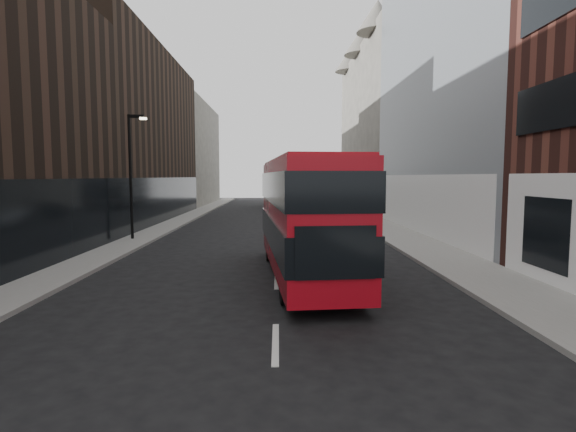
{
  "coord_description": "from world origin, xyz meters",
  "views": [
    {
      "loc": [
        0.07,
        -7.68,
        3.7
      ],
      "look_at": [
        0.36,
        5.89,
        2.5
      ],
      "focal_mm": 28.0,
      "sensor_mm": 36.0,
      "label": 1
    }
  ],
  "objects": [
    {
      "name": "building_left_mid",
      "position": [
        -11.5,
        30.0,
        7.0
      ],
      "size": [
        5.0,
        24.0,
        14.0
      ],
      "primitive_type": "cube",
      "color": "black",
      "rests_on": "ground"
    },
    {
      "name": "car_c",
      "position": [
        2.65,
        32.1,
        0.71
      ],
      "size": [
        2.4,
        5.02,
        1.41
      ],
      "primitive_type": "imported",
      "rotation": [
        0.0,
        0.0,
        0.09
      ],
      "color": "black",
      "rests_on": "ground"
    },
    {
      "name": "grey_bus",
      "position": [
        0.8,
        45.55,
        2.14
      ],
      "size": [
        3.72,
        12.56,
        4.0
      ],
      "rotation": [
        0.0,
        0.0,
        0.07
      ],
      "color": "black",
      "rests_on": "ground"
    },
    {
      "name": "street_lamp",
      "position": [
        -8.22,
        18.0,
        4.18
      ],
      "size": [
        1.06,
        0.22,
        7.0
      ],
      "color": "black",
      "rests_on": "sidewalk_left"
    },
    {
      "name": "sidewalk_right",
      "position": [
        7.5,
        25.0,
        0.07
      ],
      "size": [
        3.0,
        80.0,
        0.15
      ],
      "primitive_type": "cube",
      "color": "slate",
      "rests_on": "ground"
    },
    {
      "name": "building_left_far",
      "position": [
        -11.5,
        52.0,
        6.5
      ],
      "size": [
        5.0,
        20.0,
        13.0
      ],
      "primitive_type": "cube",
      "color": "#656159",
      "rests_on": "ground"
    },
    {
      "name": "ground",
      "position": [
        0.0,
        0.0,
        0.0
      ],
      "size": [
        140.0,
        140.0,
        0.0
      ],
      "primitive_type": "plane",
      "color": "black",
      "rests_on": "ground"
    },
    {
      "name": "sidewalk_left",
      "position": [
        -8.0,
        25.0,
        0.07
      ],
      "size": [
        2.0,
        80.0,
        0.15
      ],
      "primitive_type": "cube",
      "color": "slate",
      "rests_on": "ground"
    },
    {
      "name": "building_victorian",
      "position": [
        11.38,
        44.0,
        9.66
      ],
      "size": [
        6.5,
        24.0,
        21.0
      ],
      "color": "#656159",
      "rests_on": "ground"
    },
    {
      "name": "building_modern_block",
      "position": [
        11.47,
        21.0,
        9.9
      ],
      "size": [
        5.03,
        22.0,
        20.0
      ],
      "color": "#999DA3",
      "rests_on": "ground"
    },
    {
      "name": "car_a",
      "position": [
        2.61,
        18.41,
        0.66
      ],
      "size": [
        1.66,
        3.91,
        1.32
      ],
      "primitive_type": "imported",
      "rotation": [
        0.0,
        0.0,
        -0.03
      ],
      "color": "black",
      "rests_on": "ground"
    },
    {
      "name": "car_b",
      "position": [
        1.03,
        25.52,
        0.65
      ],
      "size": [
        1.61,
        4.04,
        1.31
      ],
      "primitive_type": "imported",
      "rotation": [
        0.0,
        0.0,
        -0.06
      ],
      "color": "#9BA0A4",
      "rests_on": "ground"
    },
    {
      "name": "red_bus",
      "position": [
        1.02,
        8.51,
        2.39
      ],
      "size": [
        3.42,
        10.82,
        4.31
      ],
      "rotation": [
        0.0,
        0.0,
        0.09
      ],
      "color": "#A20A15",
      "rests_on": "ground"
    }
  ]
}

